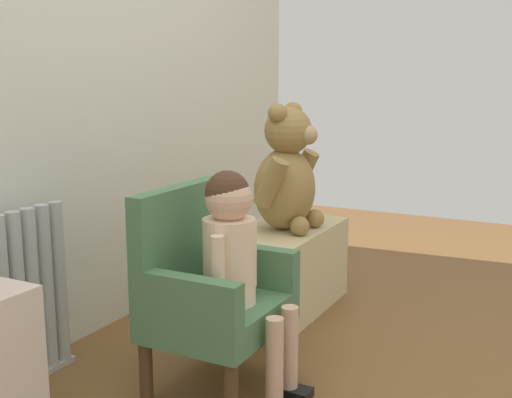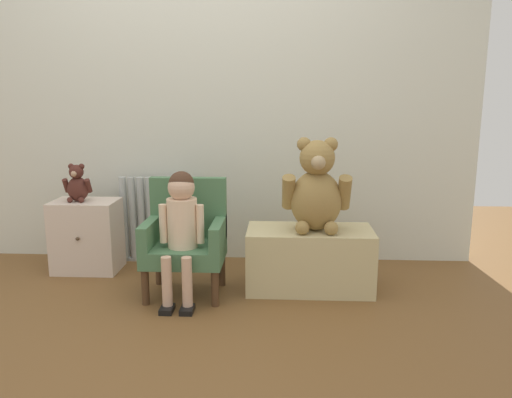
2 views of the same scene
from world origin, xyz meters
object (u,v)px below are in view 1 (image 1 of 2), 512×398
at_px(radiator, 11,304).
at_px(child_figure, 236,251).
at_px(large_teddy_bear, 287,174).
at_px(child_armchair, 207,289).
at_px(low_bench, 279,271).

bearing_deg(radiator, child_figure, -63.86).
relative_size(radiator, large_teddy_bear, 1.10).
height_order(child_armchair, low_bench, child_armchair).
relative_size(radiator, child_figure, 0.81).
xyz_separation_m(radiator, low_bench, (1.05, -0.47, -0.11)).
distance_m(child_armchair, low_bench, 0.75).
xyz_separation_m(radiator, child_figure, (0.32, -0.66, 0.18)).
height_order(low_bench, large_teddy_bear, large_teddy_bear).
xyz_separation_m(radiator, large_teddy_bear, (1.08, -0.48, 0.31)).
distance_m(child_armchair, child_figure, 0.18).
bearing_deg(child_armchair, radiator, 120.48).
relative_size(child_armchair, large_teddy_bear, 1.23).
relative_size(radiator, child_armchair, 0.89).
bearing_deg(radiator, large_teddy_bear, -24.04).
relative_size(child_armchair, child_figure, 0.91).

